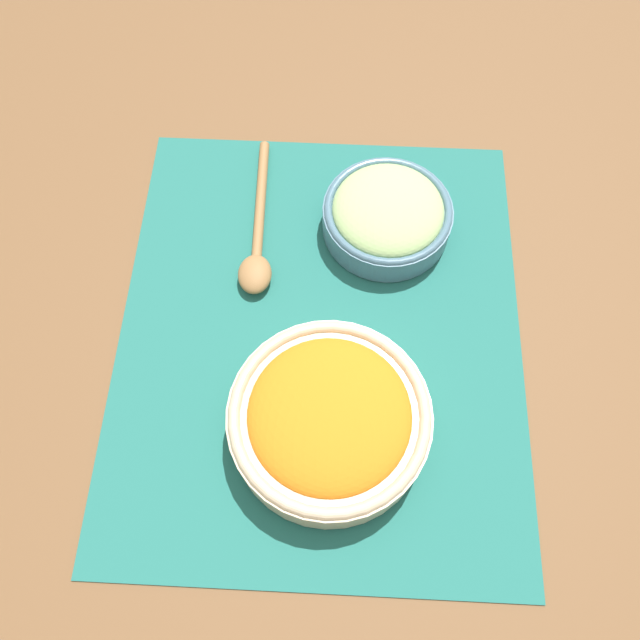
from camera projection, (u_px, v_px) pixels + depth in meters
name	position (u px, v px, depth m)	size (l,w,h in m)	color
ground_plane	(320.00, 333.00, 0.68)	(3.00, 3.00, 0.00)	brown
placemat	(320.00, 332.00, 0.68)	(0.52, 0.44, 0.00)	#236B60
carrot_bowl	(329.00, 419.00, 0.60)	(0.20, 0.20, 0.07)	beige
cucumber_bowl	(387.00, 214.00, 0.71)	(0.15, 0.15, 0.05)	slate
wooden_spoon	(257.00, 245.00, 0.72)	(0.21, 0.04, 0.02)	#9E7042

